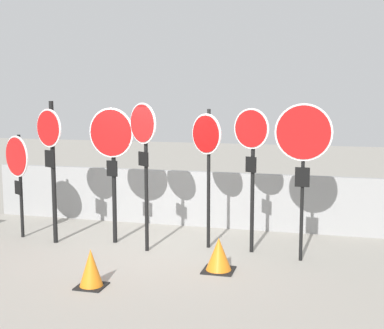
{
  "coord_description": "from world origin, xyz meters",
  "views": [
    {
      "loc": [
        3.04,
        -8.72,
        2.72
      ],
      "look_at": [
        0.75,
        0.0,
        1.52
      ],
      "focal_mm": 50.0,
      "sensor_mm": 36.0,
      "label": 1
    }
  ],
  "objects_px": {
    "stop_sign_4": "(207,148)",
    "stop_sign_2": "(112,148)",
    "stop_sign_0": "(17,164)",
    "stop_sign_6": "(303,144)",
    "traffic_cone_1": "(219,255)",
    "stop_sign_3": "(144,143)",
    "stop_sign_1": "(51,149)",
    "traffic_cone_0": "(91,268)",
    "stop_sign_5": "(252,149)"
  },
  "relations": [
    {
      "from": "stop_sign_4",
      "to": "stop_sign_2",
      "type": "bearing_deg",
      "value": -142.31
    },
    {
      "from": "stop_sign_0",
      "to": "stop_sign_6",
      "type": "relative_size",
      "value": 0.76
    },
    {
      "from": "stop_sign_4",
      "to": "traffic_cone_1",
      "type": "distance_m",
      "value": 1.98
    },
    {
      "from": "stop_sign_3",
      "to": "stop_sign_6",
      "type": "relative_size",
      "value": 1.0
    },
    {
      "from": "stop_sign_1",
      "to": "traffic_cone_0",
      "type": "relative_size",
      "value": 4.69
    },
    {
      "from": "stop_sign_1",
      "to": "stop_sign_6",
      "type": "relative_size",
      "value": 1.01
    },
    {
      "from": "stop_sign_1",
      "to": "stop_sign_6",
      "type": "distance_m",
      "value": 4.45
    },
    {
      "from": "stop_sign_0",
      "to": "traffic_cone_1",
      "type": "relative_size",
      "value": 3.75
    },
    {
      "from": "stop_sign_6",
      "to": "stop_sign_5",
      "type": "bearing_deg",
      "value": 165.12
    },
    {
      "from": "stop_sign_3",
      "to": "traffic_cone_0",
      "type": "height_order",
      "value": "stop_sign_3"
    },
    {
      "from": "traffic_cone_0",
      "to": "traffic_cone_1",
      "type": "relative_size",
      "value": 1.06
    },
    {
      "from": "stop_sign_2",
      "to": "stop_sign_6",
      "type": "distance_m",
      "value": 3.39
    },
    {
      "from": "stop_sign_1",
      "to": "stop_sign_3",
      "type": "relative_size",
      "value": 1.01
    },
    {
      "from": "stop_sign_1",
      "to": "stop_sign_4",
      "type": "xyz_separation_m",
      "value": [
        2.79,
        0.41,
        0.06
      ]
    },
    {
      "from": "stop_sign_3",
      "to": "stop_sign_6",
      "type": "bearing_deg",
      "value": 35.89
    },
    {
      "from": "stop_sign_2",
      "to": "stop_sign_6",
      "type": "relative_size",
      "value": 0.96
    },
    {
      "from": "traffic_cone_0",
      "to": "traffic_cone_1",
      "type": "distance_m",
      "value": 1.97
    },
    {
      "from": "stop_sign_0",
      "to": "stop_sign_6",
      "type": "distance_m",
      "value": 5.27
    },
    {
      "from": "stop_sign_2",
      "to": "traffic_cone_0",
      "type": "height_order",
      "value": "stop_sign_2"
    },
    {
      "from": "stop_sign_5",
      "to": "traffic_cone_0",
      "type": "height_order",
      "value": "stop_sign_5"
    },
    {
      "from": "stop_sign_0",
      "to": "stop_sign_4",
      "type": "bearing_deg",
      "value": 31.99
    },
    {
      "from": "stop_sign_4",
      "to": "traffic_cone_0",
      "type": "distance_m",
      "value": 2.98
    },
    {
      "from": "stop_sign_3",
      "to": "stop_sign_5",
      "type": "bearing_deg",
      "value": 45.77
    },
    {
      "from": "stop_sign_1",
      "to": "stop_sign_6",
      "type": "height_order",
      "value": "stop_sign_1"
    },
    {
      "from": "stop_sign_3",
      "to": "traffic_cone_0",
      "type": "distance_m",
      "value": 2.45
    },
    {
      "from": "stop_sign_6",
      "to": "traffic_cone_0",
      "type": "distance_m",
      "value": 3.79
    },
    {
      "from": "stop_sign_2",
      "to": "stop_sign_5",
      "type": "relative_size",
      "value": 1.0
    },
    {
      "from": "stop_sign_0",
      "to": "stop_sign_2",
      "type": "height_order",
      "value": "stop_sign_2"
    },
    {
      "from": "stop_sign_1",
      "to": "stop_sign_2",
      "type": "distance_m",
      "value": 1.1
    },
    {
      "from": "stop_sign_0",
      "to": "traffic_cone_1",
      "type": "distance_m",
      "value": 4.32
    },
    {
      "from": "stop_sign_6",
      "to": "traffic_cone_0",
      "type": "xyz_separation_m",
      "value": [
        -2.8,
        -1.95,
        -1.66
      ]
    },
    {
      "from": "stop_sign_2",
      "to": "stop_sign_5",
      "type": "distance_m",
      "value": 2.51
    },
    {
      "from": "stop_sign_1",
      "to": "stop_sign_4",
      "type": "distance_m",
      "value": 2.82
    },
    {
      "from": "stop_sign_4",
      "to": "stop_sign_0",
      "type": "bearing_deg",
      "value": -143.13
    },
    {
      "from": "stop_sign_4",
      "to": "traffic_cone_1",
      "type": "bearing_deg",
      "value": -35.0
    },
    {
      "from": "traffic_cone_0",
      "to": "traffic_cone_1",
      "type": "bearing_deg",
      "value": 35.37
    },
    {
      "from": "stop_sign_1",
      "to": "stop_sign_4",
      "type": "relative_size",
      "value": 1.05
    },
    {
      "from": "stop_sign_6",
      "to": "traffic_cone_0",
      "type": "relative_size",
      "value": 4.65
    },
    {
      "from": "stop_sign_1",
      "to": "stop_sign_6",
      "type": "bearing_deg",
      "value": 25.38
    },
    {
      "from": "stop_sign_4",
      "to": "stop_sign_3",
      "type": "bearing_deg",
      "value": -121.58
    },
    {
      "from": "traffic_cone_0",
      "to": "stop_sign_1",
      "type": "bearing_deg",
      "value": 130.99
    },
    {
      "from": "stop_sign_4",
      "to": "traffic_cone_0",
      "type": "relative_size",
      "value": 4.45
    },
    {
      "from": "stop_sign_1",
      "to": "traffic_cone_1",
      "type": "height_order",
      "value": "stop_sign_1"
    },
    {
      "from": "stop_sign_1",
      "to": "traffic_cone_0",
      "type": "height_order",
      "value": "stop_sign_1"
    },
    {
      "from": "stop_sign_1",
      "to": "traffic_cone_0",
      "type": "distance_m",
      "value": 2.9
    },
    {
      "from": "stop_sign_0",
      "to": "stop_sign_6",
      "type": "height_order",
      "value": "stop_sign_6"
    },
    {
      "from": "stop_sign_5",
      "to": "stop_sign_2",
      "type": "bearing_deg",
      "value": -154.42
    },
    {
      "from": "stop_sign_4",
      "to": "stop_sign_5",
      "type": "distance_m",
      "value": 0.8
    },
    {
      "from": "stop_sign_2",
      "to": "stop_sign_4",
      "type": "height_order",
      "value": "stop_sign_2"
    },
    {
      "from": "stop_sign_0",
      "to": "traffic_cone_0",
      "type": "bearing_deg",
      "value": -11.85
    }
  ]
}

